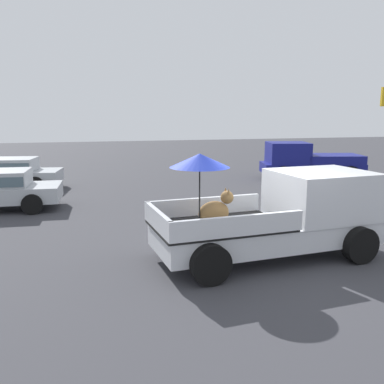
# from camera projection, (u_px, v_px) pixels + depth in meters

# --- Properties ---
(ground_plane) EXTENTS (80.00, 80.00, 0.00)m
(ground_plane) POSITION_uv_depth(u_px,v_px,m) (266.00, 257.00, 9.43)
(ground_plane) COLOR #38383D
(pickup_truck_main) EXTENTS (5.19, 2.60, 2.41)m
(pickup_truck_main) POSITION_uv_depth(u_px,v_px,m) (283.00, 214.00, 9.38)
(pickup_truck_main) COLOR black
(pickup_truck_main) RESTS_ON ground
(pickup_truck_red) EXTENTS (5.08, 3.01, 1.80)m
(pickup_truck_red) POSITION_uv_depth(u_px,v_px,m) (307.00, 161.00, 20.35)
(pickup_truck_red) COLOR black
(pickup_truck_red) RESTS_ON ground
(parked_sedan_far) EXTENTS (4.51, 2.46, 1.33)m
(parked_sedan_far) POSITION_uv_depth(u_px,v_px,m) (8.00, 172.00, 17.61)
(parked_sedan_far) COLOR black
(parked_sedan_far) RESTS_ON ground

